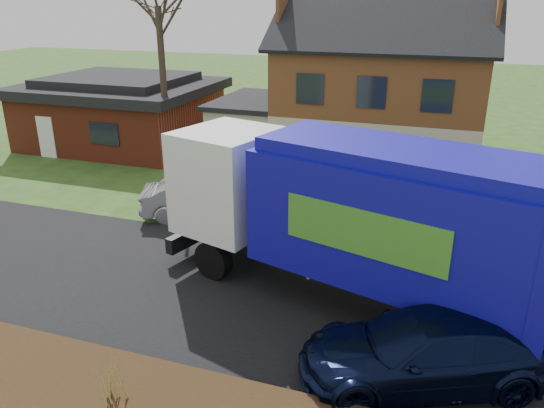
% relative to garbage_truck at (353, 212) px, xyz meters
% --- Properties ---
extents(ground, '(120.00, 120.00, 0.00)m').
position_rel_garbage_truck_xyz_m(ground, '(-3.15, -0.67, -2.57)').
color(ground, '#2C4A18').
rests_on(ground, ground).
extents(road, '(80.00, 7.00, 0.02)m').
position_rel_garbage_truck_xyz_m(road, '(-3.15, -0.67, -2.56)').
color(road, black).
rests_on(road, ground).
extents(main_house, '(12.95, 8.95, 9.26)m').
position_rel_garbage_truck_xyz_m(main_house, '(-1.66, 13.24, 1.46)').
color(main_house, '#BEAE99').
rests_on(main_house, ground).
extents(ranch_house, '(9.80, 8.20, 3.70)m').
position_rel_garbage_truck_xyz_m(ranch_house, '(-15.15, 12.33, -0.75)').
color(ranch_house, maroon).
rests_on(ranch_house, ground).
extents(garbage_truck, '(10.75, 5.57, 4.45)m').
position_rel_garbage_truck_xyz_m(garbage_truck, '(0.00, 0.00, 0.00)').
color(garbage_truck, black).
rests_on(garbage_truck, ground).
extents(silver_sedan, '(4.75, 3.12, 1.48)m').
position_rel_garbage_truck_xyz_m(silver_sedan, '(-6.26, 4.06, -1.83)').
color(silver_sedan, '#ABADB3').
rests_on(silver_sedan, ground).
extents(navy_wagon, '(5.78, 4.10, 1.55)m').
position_rel_garbage_truck_xyz_m(navy_wagon, '(2.15, -2.68, -1.79)').
color(navy_wagon, black).
rests_on(navy_wagon, ground).
extents(grass_clump_mid, '(0.37, 0.31, 1.05)m').
position_rel_garbage_truck_xyz_m(grass_clump_mid, '(-3.59, -5.55, -1.74)').
color(grass_clump_mid, '#A8914A').
rests_on(grass_clump_mid, mulch_verge).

